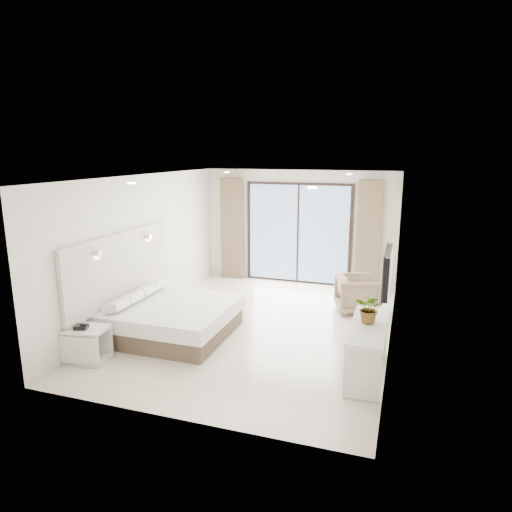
% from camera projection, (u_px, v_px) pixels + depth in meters
% --- Properties ---
extents(ground, '(6.20, 6.20, 0.00)m').
position_uv_depth(ground, '(258.00, 327.00, 8.31)').
color(ground, beige).
rests_on(ground, ground).
extents(room_shell, '(4.62, 6.22, 2.72)m').
position_uv_depth(room_shell, '(259.00, 235.00, 8.61)').
color(room_shell, silver).
rests_on(room_shell, ground).
extents(bed, '(2.00, 1.90, 0.70)m').
position_uv_depth(bed, '(171.00, 319.00, 7.89)').
color(bed, brown).
rests_on(bed, ground).
extents(nightstand, '(0.64, 0.56, 0.53)m').
position_uv_depth(nightstand, '(88.00, 344.00, 6.90)').
color(nightstand, silver).
rests_on(nightstand, ground).
extents(phone, '(0.22, 0.19, 0.06)m').
position_uv_depth(phone, '(81.00, 327.00, 6.80)').
color(phone, black).
rests_on(phone, nightstand).
extents(console_desk, '(0.49, 1.57, 0.77)m').
position_uv_depth(console_desk, '(368.00, 338.00, 6.39)').
color(console_desk, silver).
rests_on(console_desk, ground).
extents(plant, '(0.50, 0.53, 0.33)m').
position_uv_depth(plant, '(370.00, 312.00, 6.37)').
color(plant, '#33662D').
rests_on(plant, console_desk).
extents(armchair, '(0.93, 0.96, 0.80)m').
position_uv_depth(armchair, '(357.00, 292.00, 9.02)').
color(armchair, '#8D775C').
rests_on(armchair, ground).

